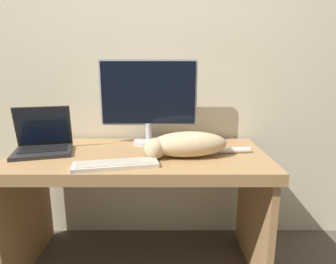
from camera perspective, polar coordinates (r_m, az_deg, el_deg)
name	(u,v)px	position (r m, az deg, el deg)	size (l,w,h in m)	color
wall_back	(143,47)	(1.89, -5.10, 16.90)	(6.40, 0.06, 2.60)	beige
desk	(140,178)	(1.62, -5.81, -9.25)	(1.41, 0.65, 0.70)	#A37A4C
monitor	(149,99)	(1.71, -3.82, 6.76)	(0.59, 0.19, 0.51)	#B2B2B7
laptop	(44,143)	(1.72, -23.84, -2.09)	(0.35, 0.31, 0.25)	#232326
external_keyboard	(117,165)	(1.37, -10.41, -6.52)	(0.42, 0.20, 0.02)	beige
cat	(187,144)	(1.49, 3.89, -2.46)	(0.58, 0.22, 0.13)	#D1B284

